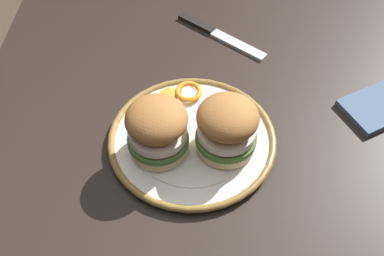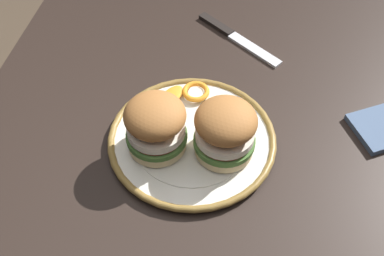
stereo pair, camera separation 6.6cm
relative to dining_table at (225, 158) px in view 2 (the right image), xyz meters
name	(u,v)px [view 2 (the right image)]	position (x,y,z in m)	size (l,w,h in m)	color
dining_table	(225,158)	(0.00, 0.00, 0.00)	(1.28, 0.93, 0.72)	black
dinner_plate	(192,139)	(0.05, -0.06, 0.10)	(0.29, 0.29, 0.02)	silver
sandwich_half_left	(226,130)	(0.06, 0.00, 0.16)	(0.11, 0.11, 0.10)	beige
sandwich_half_right	(156,125)	(0.07, -0.11, 0.16)	(0.11, 0.11, 0.10)	beige
orange_peel_curled	(196,92)	(-0.05, -0.07, 0.12)	(0.07, 0.07, 0.01)	orange
orange_peel_strip_long	(170,98)	(-0.03, -0.11, 0.12)	(0.08, 0.06, 0.01)	orange
table_knife	(233,36)	(-0.25, -0.02, 0.10)	(0.15, 0.19, 0.01)	silver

